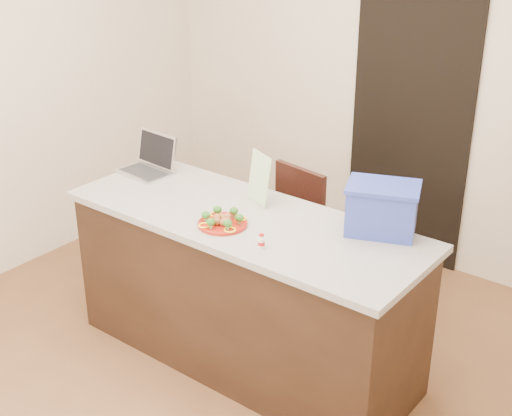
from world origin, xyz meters
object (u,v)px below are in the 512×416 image
Objects in this scene: island at (245,289)px; yogurt_bottle at (261,242)px; plate at (223,223)px; chair at (290,230)px; laptop at (150,161)px; napkin at (224,224)px; blue_box at (382,208)px.

yogurt_bottle is (0.29, -0.23, 0.49)m from island.
plate reaches higher than chair.
laptop reaches higher than island.
napkin is 0.91m from chair.
island is 1.04m from laptop.
blue_box is at bearing -15.73° from chair.
laptop is (-1.17, 0.39, 0.03)m from yogurt_bottle.
plate is 0.83m from blue_box.
blue_box is 1.05m from chair.
island is 28.05× the size of yogurt_bottle.
plate is at bearing -169.53° from blue_box.
laptop is 0.99m from chair.
yogurt_bottle is 1.23m from laptop.
plate is at bearing 166.84° from yogurt_bottle.
blue_box is 0.47× the size of chair.
yogurt_bottle is (0.31, -0.09, 0.03)m from napkin.
chair is (-0.14, 0.81, -0.40)m from napkin.
island is 2.23× the size of chair.
chair is (-0.14, 0.82, -0.41)m from plate.
blue_box reaches higher than plate.
plate reaches higher than napkin.
yogurt_bottle is 0.21× the size of laptop.
laptop is 0.79× the size of blue_box.
chair is (-0.83, 0.38, -0.53)m from blue_box.
plate is 0.29× the size of chair.
island is at bearing 80.31° from napkin.
island is at bearing 141.86° from yogurt_bottle.
yogurt_bottle reaches higher than island.
napkin is 0.38× the size of blue_box.
chair is (-0.16, 0.67, 0.06)m from island.
yogurt_bottle is at bearing -148.44° from blue_box.
plate is at bearing -98.83° from island.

